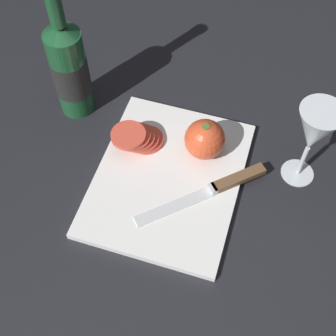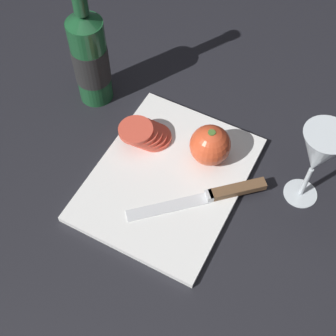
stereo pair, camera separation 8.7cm
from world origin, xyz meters
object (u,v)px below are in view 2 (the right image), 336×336
Objects in this scene: whole_tomato at (210,145)px; wine_bottle at (90,57)px; knife at (223,193)px; wine_glass at (318,156)px; tomato_slice_stack_near at (145,134)px.

wine_bottle is at bearing -98.86° from whole_tomato.
wine_bottle is 0.38m from knife.
wine_glass reaches higher than whole_tomato.
wine_glass is at bearing 85.76° from wine_bottle.
wine_glass is 2.33× the size of whole_tomato.
tomato_slice_stack_near is (0.03, -0.32, -0.09)m from wine_glass.
wine_glass reaches higher than knife.
whole_tomato is (0.05, 0.29, -0.06)m from wine_bottle.
wine_bottle is 1.53× the size of knife.
tomato_slice_stack_near is at bearing -80.24° from whole_tomato.
wine_glass is 0.19m from knife.
knife is (0.11, 0.35, -0.09)m from wine_bottle.
tomato_slice_stack_near is (0.07, 0.16, -0.08)m from wine_bottle.
tomato_slice_stack_near is at bearing 67.25° from wine_bottle.
whole_tomato is (0.01, -0.19, -0.08)m from wine_glass.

